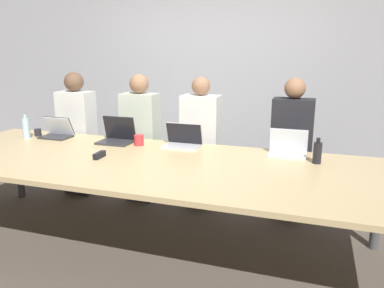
{
  "coord_description": "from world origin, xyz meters",
  "views": [
    {
      "loc": [
        1.33,
        -2.76,
        1.67
      ],
      "look_at": [
        0.38,
        0.1,
        0.92
      ],
      "focal_mm": 35.0,
      "sensor_mm": 36.0,
      "label": 1
    }
  ],
  "objects_px": {
    "cup_far_left": "(38,132)",
    "person_far_right": "(291,152)",
    "laptop_far_left": "(57,131)",
    "person_far_midleft": "(141,140)",
    "laptop_far_center": "(183,140)",
    "cup_far_midleft": "(139,140)",
    "person_far_center": "(201,145)",
    "person_far_left": "(78,136)",
    "laptop_far_midleft": "(117,135)",
    "bottle_far_left": "(26,128)",
    "stapler": "(99,155)",
    "laptop_far_right": "(288,148)",
    "bottle_far_right": "(317,152)"
  },
  "relations": [
    {
      "from": "laptop_far_midleft",
      "to": "person_far_midleft",
      "type": "bearing_deg",
      "value": 84.41
    },
    {
      "from": "person_far_right",
      "to": "person_far_left",
      "type": "bearing_deg",
      "value": -177.56
    },
    {
      "from": "cup_far_left",
      "to": "person_far_midleft",
      "type": "distance_m",
      "value": 1.12
    },
    {
      "from": "laptop_far_right",
      "to": "laptop_far_midleft",
      "type": "distance_m",
      "value": 1.68
    },
    {
      "from": "laptop_far_left",
      "to": "laptop_far_center",
      "type": "relative_size",
      "value": 0.89
    },
    {
      "from": "person_far_center",
      "to": "person_far_midleft",
      "type": "height_order",
      "value": "person_far_midleft"
    },
    {
      "from": "cup_far_midleft",
      "to": "laptop_far_midleft",
      "type": "bearing_deg",
      "value": 169.97
    },
    {
      "from": "bottle_far_right",
      "to": "stapler",
      "type": "bearing_deg",
      "value": -166.49
    },
    {
      "from": "cup_far_left",
      "to": "laptop_far_right",
      "type": "bearing_deg",
      "value": 1.34
    },
    {
      "from": "laptop_far_left",
      "to": "laptop_far_center",
      "type": "bearing_deg",
      "value": 1.87
    },
    {
      "from": "laptop_far_left",
      "to": "person_far_right",
      "type": "relative_size",
      "value": 0.22
    },
    {
      "from": "cup_far_left",
      "to": "laptop_far_midleft",
      "type": "xyz_separation_m",
      "value": [
        0.97,
        0.01,
        0.04
      ]
    },
    {
      "from": "laptop_far_left",
      "to": "person_far_left",
      "type": "bearing_deg",
      "value": 94.91
    },
    {
      "from": "bottle_far_left",
      "to": "stapler",
      "type": "relative_size",
      "value": 1.68
    },
    {
      "from": "laptop_far_left",
      "to": "person_far_midleft",
      "type": "relative_size",
      "value": 0.22
    },
    {
      "from": "bottle_far_left",
      "to": "laptop_far_center",
      "type": "distance_m",
      "value": 1.71
    },
    {
      "from": "bottle_far_right",
      "to": "laptop_far_midleft",
      "type": "distance_m",
      "value": 1.93
    },
    {
      "from": "laptop_far_left",
      "to": "cup_far_left",
      "type": "bearing_deg",
      "value": -177.66
    },
    {
      "from": "bottle_far_left",
      "to": "person_far_center",
      "type": "distance_m",
      "value": 1.86
    },
    {
      "from": "laptop_far_right",
      "to": "laptop_far_center",
      "type": "xyz_separation_m",
      "value": [
        -0.98,
        -0.01,
        -0.0
      ]
    },
    {
      "from": "laptop_far_right",
      "to": "person_far_midleft",
      "type": "height_order",
      "value": "person_far_midleft"
    },
    {
      "from": "bottle_far_left",
      "to": "laptop_far_midleft",
      "type": "height_order",
      "value": "laptop_far_midleft"
    },
    {
      "from": "bottle_far_left",
      "to": "bottle_far_right",
      "type": "height_order",
      "value": "bottle_far_left"
    },
    {
      "from": "person_far_right",
      "to": "cup_far_midleft",
      "type": "relative_size",
      "value": 13.86
    },
    {
      "from": "person_far_left",
      "to": "cup_far_left",
      "type": "bearing_deg",
      "value": -117.9
    },
    {
      "from": "laptop_far_left",
      "to": "person_far_midleft",
      "type": "xyz_separation_m",
      "value": [
        0.76,
        0.45,
        -0.14
      ]
    },
    {
      "from": "person_far_left",
      "to": "person_far_center",
      "type": "distance_m",
      "value": 1.49
    },
    {
      "from": "cup_far_left",
      "to": "person_far_right",
      "type": "distance_m",
      "value": 2.7
    },
    {
      "from": "person_far_right",
      "to": "stapler",
      "type": "height_order",
      "value": "person_far_right"
    },
    {
      "from": "bottle_far_left",
      "to": "cup_far_midleft",
      "type": "bearing_deg",
      "value": 4.35
    },
    {
      "from": "person_far_right",
      "to": "person_far_midleft",
      "type": "relative_size",
      "value": 0.99
    },
    {
      "from": "bottle_far_right",
      "to": "person_far_midleft",
      "type": "relative_size",
      "value": 0.15
    },
    {
      "from": "person_far_center",
      "to": "laptop_far_midleft",
      "type": "height_order",
      "value": "person_far_center"
    },
    {
      "from": "person_far_left",
      "to": "laptop_far_right",
      "type": "distance_m",
      "value": 2.46
    },
    {
      "from": "cup_far_left",
      "to": "cup_far_midleft",
      "type": "distance_m",
      "value": 1.24
    },
    {
      "from": "bottle_far_left",
      "to": "laptop_far_right",
      "type": "height_order",
      "value": "bottle_far_left"
    },
    {
      "from": "person_far_center",
      "to": "cup_far_midleft",
      "type": "height_order",
      "value": "person_far_center"
    },
    {
      "from": "person_far_right",
      "to": "cup_far_midleft",
      "type": "xyz_separation_m",
      "value": [
        -1.42,
        -0.54,
        0.13
      ]
    },
    {
      "from": "person_far_midleft",
      "to": "person_far_right",
      "type": "bearing_deg",
      "value": 1.96
    },
    {
      "from": "bottle_far_right",
      "to": "person_far_right",
      "type": "bearing_deg",
      "value": 111.37
    },
    {
      "from": "laptop_far_left",
      "to": "person_far_center",
      "type": "relative_size",
      "value": 0.22
    },
    {
      "from": "cup_far_left",
      "to": "laptop_far_center",
      "type": "bearing_deg",
      "value": 1.94
    },
    {
      "from": "laptop_far_center",
      "to": "laptop_far_right",
      "type": "bearing_deg",
      "value": 0.33
    },
    {
      "from": "cup_far_left",
      "to": "laptop_far_center",
      "type": "xyz_separation_m",
      "value": [
        1.66,
        0.06,
        0.03
      ]
    },
    {
      "from": "person_far_midleft",
      "to": "cup_far_midleft",
      "type": "height_order",
      "value": "person_far_midleft"
    },
    {
      "from": "bottle_far_left",
      "to": "person_far_midleft",
      "type": "xyz_separation_m",
      "value": [
        1.05,
        0.58,
        -0.19
      ]
    },
    {
      "from": "laptop_far_midleft",
      "to": "laptop_far_center",
      "type": "bearing_deg",
      "value": 3.44
    },
    {
      "from": "laptop_far_midleft",
      "to": "person_far_midleft",
      "type": "xyz_separation_m",
      "value": [
        0.04,
        0.44,
        -0.15
      ]
    },
    {
      "from": "laptop_far_left",
      "to": "laptop_far_midleft",
      "type": "distance_m",
      "value": 0.72
    },
    {
      "from": "cup_far_left",
      "to": "laptop_far_right",
      "type": "xyz_separation_m",
      "value": [
        2.65,
        0.06,
        0.03
      ]
    }
  ]
}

